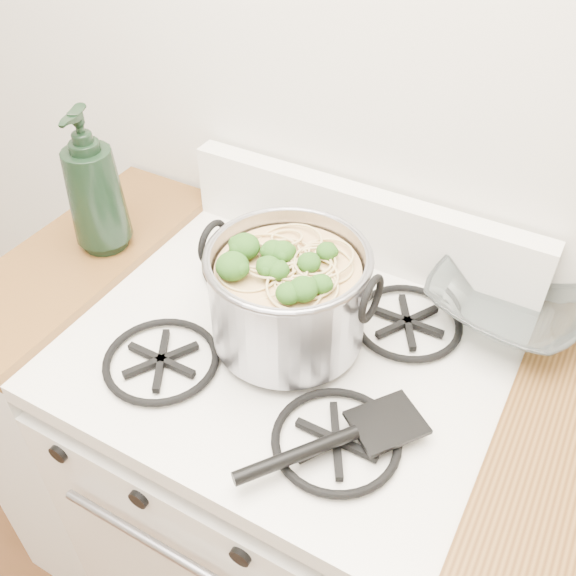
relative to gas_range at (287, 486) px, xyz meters
The scene contains 6 objects.
gas_range is the anchor object (origin of this frame).
counter_left 0.51m from the gas_range, behind, with size 0.25×0.65×0.92m.
stock_pot 0.58m from the gas_range, 109.80° to the left, with size 0.31×0.28×0.19m.
spatula 0.56m from the gas_range, 21.26° to the right, with size 0.29×0.31×0.02m, color black, non-canonical shape.
glass_bowl 0.65m from the gas_range, 37.57° to the left, with size 0.11×0.11×0.03m, color white.
bottle 0.79m from the gas_range, behind, with size 0.12×0.12×0.31m, color black.
Camera 1 is at (0.39, 0.56, 1.75)m, focal length 40.00 mm.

